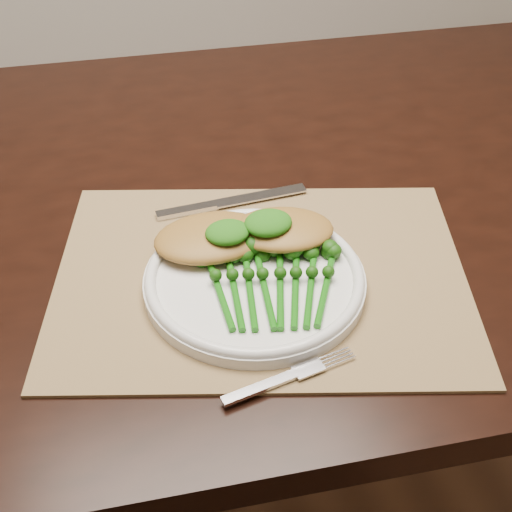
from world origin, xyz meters
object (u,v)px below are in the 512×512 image
object	(u,v)px
placemat	(261,276)
dinner_plate	(255,279)
chicken_fillet_left	(211,237)
broccolini_bundle	(273,290)
dining_table	(229,369)

from	to	relation	value
placemat	dinner_plate	size ratio (longest dim) A/B	1.89
placemat	chicken_fillet_left	world-z (taller)	chicken_fillet_left
placemat	broccolini_bundle	xyz separation A→B (m)	(-0.00, -0.05, 0.02)
dining_table	dinner_plate	size ratio (longest dim) A/B	6.57
chicken_fillet_left	broccolini_bundle	size ratio (longest dim) A/B	0.74
dinner_plate	broccolini_bundle	size ratio (longest dim) A/B	1.37
dining_table	placemat	world-z (taller)	placemat
dining_table	broccolini_bundle	world-z (taller)	broccolini_bundle
dining_table	broccolini_bundle	bearing A→B (deg)	-86.22
placemat	dinner_plate	world-z (taller)	dinner_plate
dining_table	chicken_fillet_left	xyz separation A→B (m)	(-0.05, -0.14, 0.41)
dinner_plate	placemat	bearing A→B (deg)	53.27
chicken_fillet_left	dining_table	bearing A→B (deg)	72.62
dining_table	chicken_fillet_left	distance (m)	0.43
dining_table	placemat	bearing A→B (deg)	-86.05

